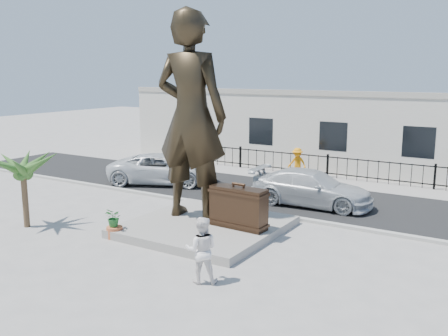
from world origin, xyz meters
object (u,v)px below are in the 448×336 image
object	(u,v)px
car_white	(163,169)
suitcase	(238,208)
statue	(191,116)
tourist	(202,250)

from	to	relation	value
car_white	suitcase	bearing A→B (deg)	-149.11
statue	car_white	distance (m)	8.03
suitcase	tourist	world-z (taller)	tourist
suitcase	car_white	bearing A→B (deg)	148.42
statue	tourist	bearing A→B (deg)	122.26
statue	car_white	size ratio (longest dim) A/B	1.38
statue	suitcase	distance (m)	3.79
statue	car_white	bearing A→B (deg)	-48.47
statue	tourist	distance (m)	6.27
suitcase	car_white	xyz separation A→B (m)	(-7.55, 5.23, -0.25)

